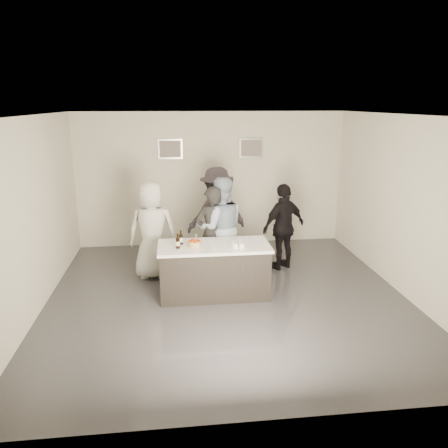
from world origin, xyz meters
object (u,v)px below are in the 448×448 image
(person_main_blue, at_px, (221,228))
(person_guest_right, at_px, (284,227))
(bar_counter, at_px, (214,270))
(person_guest_back, at_px, (217,214))
(person_main_black, at_px, (212,234))
(beer_bottle_a, at_px, (181,237))
(beer_bottle_b, at_px, (178,241))
(person_guest_left, at_px, (152,230))
(cake, at_px, (195,244))

(person_main_blue, bearing_deg, person_guest_right, -171.74)
(bar_counter, bearing_deg, person_guest_back, 82.65)
(person_main_blue, height_order, person_guest_back, person_guest_back)
(person_main_blue, bearing_deg, person_main_black, 35.65)
(beer_bottle_a, height_order, person_guest_right, person_guest_right)
(person_main_blue, distance_m, person_guest_right, 1.29)
(person_guest_right, bearing_deg, beer_bottle_b, 3.35)
(beer_bottle_b, xyz_separation_m, person_guest_right, (2.07, 1.23, -0.18))
(bar_counter, height_order, person_guest_back, person_guest_back)
(beer_bottle_a, relative_size, beer_bottle_b, 1.00)
(beer_bottle_a, height_order, person_main_blue, person_main_blue)
(beer_bottle_a, height_order, person_guest_left, person_guest_left)
(cake, distance_m, person_guest_right, 2.13)
(bar_counter, bearing_deg, person_main_black, 87.36)
(bar_counter, bearing_deg, beer_bottle_b, -168.93)
(person_main_black, bearing_deg, bar_counter, 71.87)
(person_guest_left, relative_size, person_guest_back, 0.94)
(cake, relative_size, person_main_black, 0.13)
(person_main_blue, bearing_deg, beer_bottle_b, 47.20)
(cake, height_order, beer_bottle_b, beer_bottle_b)
(cake, xyz_separation_m, person_guest_right, (1.79, 1.15, -0.09))
(cake, distance_m, person_main_black, 0.84)
(cake, bearing_deg, person_main_black, 64.65)
(cake, bearing_deg, person_guest_back, 73.13)
(bar_counter, bearing_deg, person_guest_right, 37.07)
(beer_bottle_b, relative_size, person_main_black, 0.15)
(bar_counter, relative_size, person_guest_back, 0.96)
(person_guest_right, bearing_deg, person_main_black, -11.98)
(cake, distance_m, beer_bottle_a, 0.27)
(beer_bottle_a, xyz_separation_m, person_guest_back, (0.77, 1.72, -0.06))
(bar_counter, xyz_separation_m, beer_bottle_a, (-0.54, 0.08, 0.58))
(cake, relative_size, person_guest_back, 0.11)
(person_guest_left, bearing_deg, cake, 132.98)
(person_main_black, distance_m, person_main_blue, 0.23)
(bar_counter, xyz_separation_m, person_main_black, (0.03, 0.72, 0.43))
(beer_bottle_a, bearing_deg, cake, -28.16)
(person_main_blue, bearing_deg, person_guest_left, -6.76)
(bar_counter, bearing_deg, person_guest_left, 138.60)
(person_guest_left, bearing_deg, person_guest_back, -140.13)
(person_main_black, bearing_deg, person_main_blue, -156.61)
(bar_counter, relative_size, person_guest_left, 1.02)
(cake, relative_size, person_guest_right, 0.13)
(person_guest_right, bearing_deg, person_main_blue, -15.85)
(bar_counter, xyz_separation_m, person_guest_right, (1.47, 1.11, 0.40))
(cake, bearing_deg, bar_counter, 6.91)
(beer_bottle_b, xyz_separation_m, person_main_black, (0.63, 0.83, -0.15))
(person_guest_right, xyz_separation_m, person_guest_back, (-1.24, 0.68, 0.12))
(person_main_blue, height_order, person_guest_right, person_main_blue)
(beer_bottle_a, distance_m, person_guest_right, 2.27)
(beer_bottle_a, xyz_separation_m, person_guest_left, (-0.51, 0.85, -0.12))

